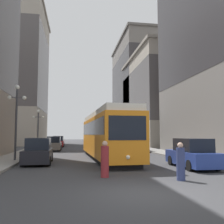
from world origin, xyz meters
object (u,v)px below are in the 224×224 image
transit_bus (121,135)px  parked_car_left_mid (38,152)px  parked_car_left_far (54,144)px  lamp_post_left_far (38,123)px  parked_car_right_far (192,154)px  pedestrian_crossing_near (181,163)px  streetcar (106,134)px  lamp_post_left_near (17,110)px  parked_car_left_near (58,142)px  pedestrian_crossing_far (105,160)px

transit_bus → parked_car_left_mid: 18.52m
parked_car_left_far → lamp_post_left_far: bearing=-153.2°
parked_car_right_far → pedestrian_crossing_near: size_ratio=2.69×
transit_bus → streetcar: bearing=-106.7°
lamp_post_left_near → lamp_post_left_far: size_ratio=1.15×
parked_car_right_far → lamp_post_left_far: (-11.72, 17.34, 2.62)m
pedestrian_crossing_near → lamp_post_left_far: lamp_post_left_far is taller
parked_car_left_near → parked_car_left_far: bearing=-89.2°
parked_car_right_far → pedestrian_crossing_far: size_ratio=2.62×
pedestrian_crossing_near → pedestrian_crossing_far: 3.56m
parked_car_left_near → lamp_post_left_far: (-1.90, -10.49, 2.62)m
transit_bus → parked_car_right_far: bearing=-88.3°
parked_car_right_far → parked_car_left_near: bearing=-69.9°
pedestrian_crossing_far → lamp_post_left_near: lamp_post_left_near is taller
transit_bus → parked_car_left_mid: transit_bus is taller
parked_car_left_mid → pedestrian_crossing_far: parked_car_left_mid is taller
pedestrian_crossing_near → transit_bus: bearing=128.7°
streetcar → transit_bus: 13.94m
parked_car_left_far → pedestrian_crossing_far: size_ratio=2.48×
streetcar → pedestrian_crossing_far: (-1.23, -9.01, -1.28)m
streetcar → pedestrian_crossing_near: (2.07, -10.35, -1.31)m
lamp_post_left_near → parked_car_left_far: bearing=81.8°
pedestrian_crossing_far → parked_car_left_near: bearing=-106.5°
parked_car_left_mid → parked_car_left_far: (0.00, 14.58, -0.00)m
streetcar → parked_car_right_far: bearing=-56.5°
transit_bus → parked_car_left_far: (-9.15, -1.48, -1.10)m
streetcar → lamp_post_left_near: bearing=-172.4°
transit_bus → pedestrian_crossing_near: size_ratio=6.51×
lamp_post_left_near → pedestrian_crossing_far: bearing=-53.0°
parked_car_left_mid → pedestrian_crossing_near: 10.56m
transit_bus → parked_car_left_mid: (-9.15, -16.06, -1.10)m
parked_car_left_near → lamp_post_left_near: bearing=-94.0°
parked_car_left_mid → pedestrian_crossing_far: bearing=-59.7°
transit_bus → lamp_post_left_near: 18.42m
pedestrian_crossing_near → lamp_post_left_near: (-9.17, 9.12, 3.11)m
pedestrian_crossing_near → parked_car_left_far: bearing=151.4°
lamp_post_left_far → transit_bus: bearing=12.4°
parked_car_left_far → parked_car_left_near: bearing=90.2°
streetcar → parked_car_left_near: size_ratio=3.27×
pedestrian_crossing_far → parked_car_left_mid: bearing=-81.8°
transit_bus → parked_car_left_far: bearing=-171.0°
parked_car_left_near → pedestrian_crossing_far: bearing=-81.8°
parked_car_right_far → pedestrian_crossing_far: 6.40m
pedestrian_crossing_near → parked_car_left_mid: bearing=176.8°
pedestrian_crossing_near → lamp_post_left_near: bearing=178.4°
parked_car_left_near → pedestrian_crossing_near: bearing=-76.3°
parked_car_left_near → streetcar: bearing=-75.6°
lamp_post_left_near → lamp_post_left_far: (0.00, 12.17, -0.44)m
transit_bus → lamp_post_left_far: 11.42m
parked_car_left_mid → pedestrian_crossing_far: size_ratio=2.61×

